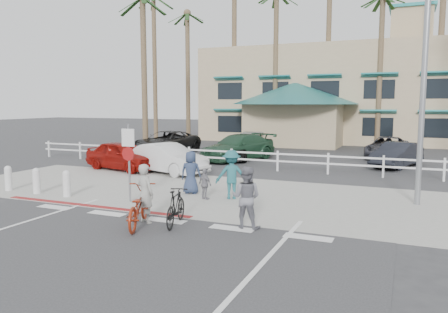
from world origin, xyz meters
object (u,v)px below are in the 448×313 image
at_px(bike_red, 138,207).
at_px(car_red_compact, 123,155).
at_px(car_white_sedan, 167,158).
at_px(bike_black, 176,207).
at_px(sign_post, 129,159).

height_order(bike_red, car_red_compact, car_red_compact).
bearing_deg(car_red_compact, bike_red, -128.73).
bearing_deg(bike_red, car_red_compact, -72.81).
bearing_deg(car_white_sedan, bike_black, -130.95).
bearing_deg(sign_post, bike_red, -50.85).
relative_size(sign_post, bike_red, 1.41).
bearing_deg(bike_black, sign_post, -46.71).
distance_m(bike_red, car_white_sedan, 8.93).
relative_size(bike_red, bike_black, 1.24).
distance_m(bike_black, car_red_compact, 10.51).
xyz_separation_m(bike_black, car_white_sedan, (-4.67, 7.57, 0.20)).
xyz_separation_m(sign_post, car_red_compact, (-4.44, 5.79, -0.73)).
bearing_deg(sign_post, bike_black, -33.82).
xyz_separation_m(car_white_sedan, car_red_compact, (-2.54, 0.08, 0.02)).
distance_m(bike_black, car_white_sedan, 8.90).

